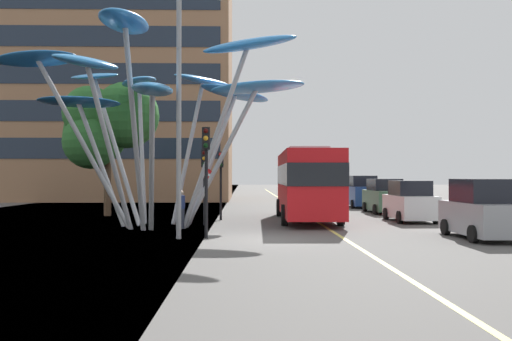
{
  "coord_description": "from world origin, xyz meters",
  "views": [
    {
      "loc": [
        -0.75,
        -18.78,
        2.24
      ],
      "look_at": [
        -0.18,
        6.78,
        2.5
      ],
      "focal_mm": 37.74,
      "sensor_mm": 36.0,
      "label": 1
    }
  ],
  "objects_px": {
    "no_entry_sign": "(206,187)",
    "pedestrian": "(181,210)",
    "traffic_light_island_mid": "(221,170)",
    "car_parked_far": "(384,197)",
    "red_bus": "(307,181)",
    "traffic_light_kerb_near": "(206,158)",
    "leaf_sculpture": "(161,84)",
    "car_side_street": "(362,193)",
    "traffic_light_kerb_far": "(204,170)",
    "car_parked_near": "(482,211)",
    "street_lamp": "(189,81)",
    "car_parked_mid": "(410,202)"
  },
  "relations": [
    {
      "from": "car_parked_near",
      "to": "red_bus",
      "type": "bearing_deg",
      "value": 124.68
    },
    {
      "from": "traffic_light_island_mid",
      "to": "leaf_sculpture",
      "type": "bearing_deg",
      "value": -121.74
    },
    {
      "from": "traffic_light_kerb_far",
      "to": "car_parked_near",
      "type": "xyz_separation_m",
      "value": [
        10.31,
        -5.45,
        -1.5
      ]
    },
    {
      "from": "pedestrian",
      "to": "car_side_street",
      "type": "bearing_deg",
      "value": 54.25
    },
    {
      "from": "car_side_street",
      "to": "pedestrian",
      "type": "relative_size",
      "value": 2.7
    },
    {
      "from": "no_entry_sign",
      "to": "pedestrian",
      "type": "bearing_deg",
      "value": -109.45
    },
    {
      "from": "no_entry_sign",
      "to": "car_parked_near",
      "type": "bearing_deg",
      "value": -31.83
    },
    {
      "from": "car_side_street",
      "to": "leaf_sculpture",
      "type": "bearing_deg",
      "value": -128.84
    },
    {
      "from": "car_parked_mid",
      "to": "car_parked_far",
      "type": "distance_m",
      "value": 6.05
    },
    {
      "from": "traffic_light_kerb_far",
      "to": "street_lamp",
      "type": "distance_m",
      "value": 6.11
    },
    {
      "from": "red_bus",
      "to": "car_side_street",
      "type": "bearing_deg",
      "value": 65.33
    },
    {
      "from": "car_side_street",
      "to": "street_lamp",
      "type": "bearing_deg",
      "value": -118.63
    },
    {
      "from": "leaf_sculpture",
      "to": "car_side_street",
      "type": "bearing_deg",
      "value": 51.16
    },
    {
      "from": "street_lamp",
      "to": "pedestrian",
      "type": "xyz_separation_m",
      "value": [
        -0.7,
        3.63,
        -4.8
      ]
    },
    {
      "from": "red_bus",
      "to": "traffic_light_kerb_far",
      "type": "relative_size",
      "value": 2.85
    },
    {
      "from": "leaf_sculpture",
      "to": "car_parked_far",
      "type": "bearing_deg",
      "value": 36.69
    },
    {
      "from": "car_parked_mid",
      "to": "street_lamp",
      "type": "bearing_deg",
      "value": -145.12
    },
    {
      "from": "car_parked_mid",
      "to": "no_entry_sign",
      "type": "relative_size",
      "value": 1.5
    },
    {
      "from": "traffic_light_kerb_far",
      "to": "car_side_street",
      "type": "bearing_deg",
      "value": 53.44
    },
    {
      "from": "red_bus",
      "to": "car_parked_far",
      "type": "distance_m",
      "value": 7.77
    },
    {
      "from": "red_bus",
      "to": "traffic_light_island_mid",
      "type": "xyz_separation_m",
      "value": [
        -4.32,
        0.47,
        0.53
      ]
    },
    {
      "from": "red_bus",
      "to": "traffic_light_island_mid",
      "type": "relative_size",
      "value": 2.82
    },
    {
      "from": "traffic_light_kerb_near",
      "to": "traffic_light_island_mid",
      "type": "xyz_separation_m",
      "value": [
        0.18,
        7.99,
        -0.35
      ]
    },
    {
      "from": "car_parked_mid",
      "to": "traffic_light_kerb_near",
      "type": "bearing_deg",
      "value": -143.53
    },
    {
      "from": "car_parked_mid",
      "to": "no_entry_sign",
      "type": "bearing_deg",
      "value": -174.91
    },
    {
      "from": "traffic_light_kerb_far",
      "to": "pedestrian",
      "type": "height_order",
      "value": "traffic_light_kerb_far"
    },
    {
      "from": "red_bus",
      "to": "leaf_sculpture",
      "type": "relative_size",
      "value": 0.75
    },
    {
      "from": "red_bus",
      "to": "traffic_light_kerb_near",
      "type": "height_order",
      "value": "traffic_light_kerb_near"
    },
    {
      "from": "leaf_sculpture",
      "to": "traffic_light_kerb_far",
      "type": "relative_size",
      "value": 3.81
    },
    {
      "from": "leaf_sculpture",
      "to": "traffic_light_kerb_near",
      "type": "height_order",
      "value": "leaf_sculpture"
    },
    {
      "from": "red_bus",
      "to": "car_parked_far",
      "type": "bearing_deg",
      "value": 46.11
    },
    {
      "from": "red_bus",
      "to": "pedestrian",
      "type": "xyz_separation_m",
      "value": [
        -5.81,
        -3.92,
        -1.17
      ]
    },
    {
      "from": "traffic_light_kerb_near",
      "to": "pedestrian",
      "type": "distance_m",
      "value": 4.35
    },
    {
      "from": "car_parked_near",
      "to": "pedestrian",
      "type": "height_order",
      "value": "car_parked_near"
    },
    {
      "from": "street_lamp",
      "to": "pedestrian",
      "type": "height_order",
      "value": "street_lamp"
    },
    {
      "from": "pedestrian",
      "to": "no_entry_sign",
      "type": "bearing_deg",
      "value": 70.55
    },
    {
      "from": "traffic_light_island_mid",
      "to": "car_parked_near",
      "type": "relative_size",
      "value": 0.87
    },
    {
      "from": "no_entry_sign",
      "to": "red_bus",
      "type": "bearing_deg",
      "value": 15.63
    },
    {
      "from": "car_parked_far",
      "to": "traffic_light_island_mid",
      "type": "bearing_deg",
      "value": -152.23
    },
    {
      "from": "car_parked_mid",
      "to": "car_side_street",
      "type": "xyz_separation_m",
      "value": [
        0.25,
        11.96,
        0.12
      ]
    },
    {
      "from": "traffic_light_kerb_near",
      "to": "no_entry_sign",
      "type": "distance_m",
      "value": 6.27
    },
    {
      "from": "traffic_light_island_mid",
      "to": "car_parked_near",
      "type": "xyz_separation_m",
      "value": [
        9.69,
        -8.22,
        -1.53
      ]
    },
    {
      "from": "traffic_light_kerb_near",
      "to": "street_lamp",
      "type": "xyz_separation_m",
      "value": [
        -0.62,
        -0.03,
        2.75
      ]
    },
    {
      "from": "traffic_light_island_mid",
      "to": "car_parked_far",
      "type": "bearing_deg",
      "value": 27.77
    },
    {
      "from": "traffic_light_kerb_far",
      "to": "street_lamp",
      "type": "bearing_deg",
      "value": -91.86
    },
    {
      "from": "leaf_sculpture",
      "to": "street_lamp",
      "type": "height_order",
      "value": "street_lamp"
    },
    {
      "from": "car_parked_far",
      "to": "car_side_street",
      "type": "bearing_deg",
      "value": 90.74
    },
    {
      "from": "traffic_light_kerb_far",
      "to": "car_parked_far",
      "type": "height_order",
      "value": "traffic_light_kerb_far"
    },
    {
      "from": "leaf_sculpture",
      "to": "traffic_light_kerb_near",
      "type": "bearing_deg",
      "value": -61.06
    },
    {
      "from": "leaf_sculpture",
      "to": "street_lamp",
      "type": "xyz_separation_m",
      "value": [
        1.63,
        -4.1,
        -0.62
      ]
    }
  ]
}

